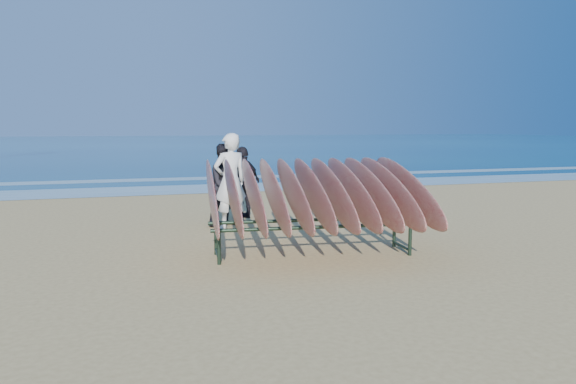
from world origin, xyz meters
name	(u,v)px	position (x,y,z in m)	size (l,w,h in m)	color
ground	(304,261)	(0.00, 0.00, 0.00)	(120.00, 120.00, 0.00)	tan
ocean	(139,144)	(0.00, 55.00, 0.01)	(160.00, 160.00, 0.00)	navy
foam_near	(202,189)	(0.00, 10.00, 0.01)	(160.00, 160.00, 0.00)	white
foam_far	(188,179)	(0.00, 13.50, 0.01)	(160.00, 160.00, 0.00)	white
surfboard_rack	(313,193)	(0.26, 0.34, 0.98)	(3.48, 3.30, 1.64)	#1C2D20
person_white	(230,181)	(-0.49, 3.02, 0.93)	(0.68, 0.45, 1.87)	silver
person_dark_a	(226,185)	(-0.52, 3.28, 0.83)	(0.80, 0.63, 1.66)	black
person_dark_b	(243,183)	(0.01, 4.07, 0.78)	(0.92, 0.38, 1.56)	black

